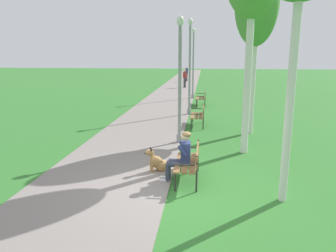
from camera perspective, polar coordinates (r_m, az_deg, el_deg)
The scene contains 13 objects.
ground_plane at distance 7.55m, azimuth 1.52°, elevation -11.21°, with size 120.00×120.00×0.00m, color #33752D.
paved_path at distance 31.13m, azimuth 1.95°, elevation 6.97°, with size 3.29×60.00×0.04m, color gray.
park_bench_near at distance 7.99m, azimuth 3.84°, elevation -5.96°, with size 0.55×1.50×0.85m.
park_bench_mid at distance 14.01m, azimuth 5.43°, elevation 2.08°, with size 0.55×1.50×0.85m.
park_bench_far at distance 19.63m, azimuth 5.93°, elevation 5.07°, with size 0.55×1.50×0.85m.
person_seated_on_near_bench at distance 7.84m, azimuth 2.30°, elevation -5.00°, with size 0.74×0.49×1.25m.
dog_shepherd at distance 8.58m, azimuth -1.73°, elevation -6.39°, with size 0.77×0.48×0.71m.
lamp_post_near at distance 11.01m, azimuth 2.07°, elevation 8.06°, with size 0.24×0.24×4.22m.
lamp_post_mid at distance 16.35m, azimuth 3.80°, elevation 10.32°, with size 0.24×0.24×4.68m.
lamp_post_far at distance 22.38m, azimuth 4.41°, elevation 10.88°, with size 0.24×0.24×4.66m.
birch_tree_third at distance 12.92m, azimuth 15.20°, elevation 19.90°, with size 1.58×1.71×6.42m.
pedestrian_distant at distance 29.55m, azimuth 2.93°, elevation 8.26°, with size 0.32×0.22×1.65m.
pedestrian_further_distant at distance 36.06m, azimuth 3.24°, elevation 9.03°, with size 0.32×0.22×1.65m.
Camera 1 is at (0.57, -6.89, 3.04)m, focal length 35.03 mm.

